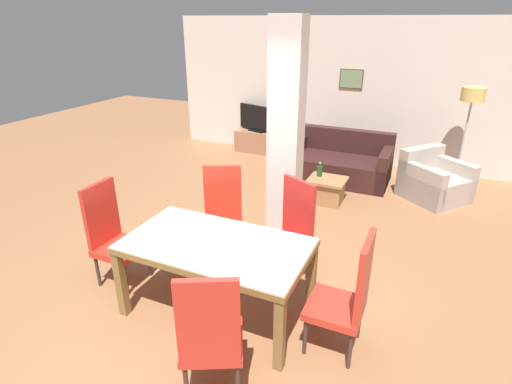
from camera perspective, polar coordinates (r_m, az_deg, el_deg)
ground_plane at (r=4.14m, az=-5.32°, el=-16.32°), size 18.00×18.00×0.00m
back_wall at (r=8.10m, az=12.73°, el=13.79°), size 7.20×0.09×2.70m
divider_pillar at (r=4.81m, az=4.27°, el=7.83°), size 0.38×0.29×2.70m
dining_table at (r=3.78m, az=-5.67°, el=-9.16°), size 1.71×0.95×0.77m
dining_chair_head_right at (r=3.46m, az=12.99°, el=-14.20°), size 0.46×0.46×1.12m
dining_chair_head_left at (r=4.50m, az=-19.87°, el=-5.56°), size 0.46×0.46×1.12m
dining_chair_far_right at (r=4.31m, az=4.95°, el=-5.41°), size 0.62×0.62×1.12m
dining_chair_near_right at (r=3.06m, az=-6.51°, el=-19.53°), size 0.62×0.62×1.12m
dining_chair_far_left at (r=4.66m, az=-4.77°, el=-3.05°), size 0.61×0.61×1.12m
sofa at (r=7.24m, az=11.87°, el=3.99°), size 1.71×0.94×0.83m
armchair at (r=6.90m, az=24.01°, el=1.33°), size 1.18×1.18×0.77m
coffee_table at (r=6.29m, az=10.05°, el=0.28°), size 0.57×0.50×0.39m
bottle at (r=6.29m, az=9.08°, el=3.01°), size 0.08×0.08×0.22m
tv_stand at (r=8.61m, az=0.21°, el=7.23°), size 0.92×0.40×0.45m
tv_screen at (r=8.49m, az=0.22°, el=10.40°), size 0.91×0.32×0.54m
floor_lamp at (r=7.39m, az=28.40°, el=11.09°), size 0.36×0.36×1.66m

